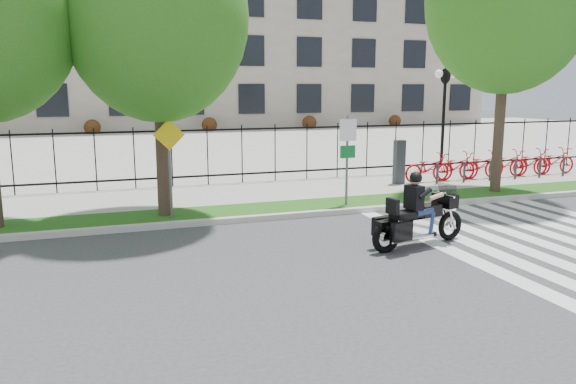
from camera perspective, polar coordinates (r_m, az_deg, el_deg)
name	(u,v)px	position (r m, az deg, el deg)	size (l,w,h in m)	color
ground	(361,263)	(11.20, 7.39, -7.21)	(120.00, 120.00, 0.00)	#353537
curb	(291,216)	(14.83, 0.33, -2.40)	(60.00, 0.20, 0.15)	#B5B3AA
grass_verge	(281,209)	(15.61, -0.71, -1.74)	(60.00, 1.50, 0.15)	#174F13
sidewalk	(256,193)	(17.95, -3.24, -0.13)	(60.00, 3.50, 0.15)	gray
plaza	(177,143)	(35.02, -11.19, 4.87)	(80.00, 34.00, 0.10)	gray
crosswalk_stripes	(555,241)	(13.97, 25.46, -4.56)	(5.70, 8.00, 0.01)	silver
iron_fence	(242,154)	(19.46, -4.69, 3.88)	(30.00, 0.06, 2.00)	black
office_building	(142,14)	(55.04, -14.64, 17.08)	(60.00, 21.90, 20.15)	gray
lamp_post_right	(445,92)	(26.13, 15.63, 9.75)	(1.06, 0.70, 4.25)	black
street_tree_1	(157,16)	(14.66, -13.21, 16.98)	(4.50, 4.50, 7.56)	#34241C
street_tree_2	(508,0)	(18.99, 21.43, 17.71)	(4.90, 4.90, 8.67)	#34241C
bike_share_station	(493,164)	(21.80, 20.07, 2.67)	(7.82, 0.87, 1.50)	#2D2D33
sign_pole_regulatory	(347,148)	(15.67, 6.06, 4.42)	(0.50, 0.09, 2.50)	#59595B
sign_pole_warning	(170,155)	(14.31, -11.93, 3.68)	(0.78, 0.09, 2.49)	#59595B
motorcycle_rider	(419,216)	(12.46, 13.18, -2.43)	(2.55, 1.02, 1.99)	black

